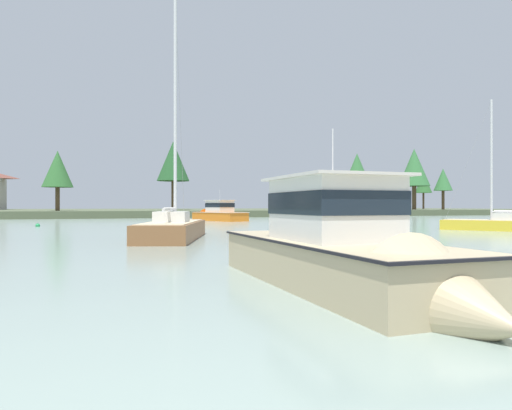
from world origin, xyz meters
name	(u,v)px	position (x,y,z in m)	size (l,w,h in m)	color
far_shore_bank	(139,212)	(0.00, 87.65, 0.51)	(171.47, 53.40, 1.02)	#4C563D
cruiser_sand	(349,265)	(-3.19, 3.36, 0.54)	(2.52, 8.90, 4.31)	tan
sailboat_yellow	(502,228)	(18.95, 19.89, 0.22)	(6.29, 7.65, 9.83)	gold
cruiser_red	(346,214)	(22.75, 47.64, 0.69)	(10.87, 5.44, 5.96)	#B2231E
sailboat_wood	(173,234)	(-4.22, 19.40, 0.28)	(5.19, 9.19, 13.94)	brown
cruiser_orange	(215,216)	(5.34, 47.93, 0.56)	(5.50, 9.28, 4.62)	orange
dinghy_white	(314,225)	(8.93, 29.14, 0.13)	(2.35, 2.93, 0.53)	white
mooring_buoy_orange	(336,224)	(12.43, 31.85, 0.08)	(0.45, 0.45, 0.50)	orange
mooring_buoy_green	(38,226)	(-12.69, 37.85, 0.07)	(0.38, 0.38, 0.43)	#1E8C47
shore_tree_inland_b	(357,170)	(45.04, 80.96, 9.52)	(5.49, 5.49, 12.01)	brown
shore_tree_inland_a	(414,168)	(50.07, 68.60, 9.09)	(5.92, 5.92, 11.77)	brown
shore_tree_right	(443,180)	(55.18, 66.57, 6.72)	(3.49, 3.49, 7.92)	brown
shore_tree_far_left	(58,169)	(-13.28, 67.80, 7.07)	(4.36, 4.36, 8.78)	brown
shore_tree_left_mid	(173,161)	(5.67, 81.29, 10.05)	(6.06, 6.06, 12.79)	brown
shore_tree_left	(423,183)	(64.75, 83.84, 7.13)	(3.91, 3.91, 8.55)	brown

